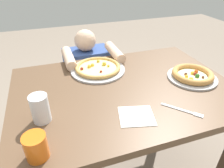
{
  "coord_description": "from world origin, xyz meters",
  "views": [
    {
      "loc": [
        -0.38,
        -0.91,
        1.38
      ],
      "look_at": [
        -0.07,
        0.0,
        0.78
      ],
      "focal_mm": 32.67,
      "sensor_mm": 36.0,
      "label": 1
    }
  ],
  "objects_px": {
    "pizza_near": "(192,75)",
    "fork": "(184,111)",
    "pizza_far": "(98,68)",
    "drink_cup_colored": "(36,147)",
    "water_cup_clear": "(40,108)",
    "diner_seated": "(89,84)"
  },
  "relations": [
    {
      "from": "pizza_far",
      "to": "drink_cup_colored",
      "type": "xyz_separation_m",
      "value": [
        -0.39,
        -0.58,
        0.03
      ]
    },
    {
      "from": "water_cup_clear",
      "to": "fork",
      "type": "bearing_deg",
      "value": -13.08
    },
    {
      "from": "drink_cup_colored",
      "to": "water_cup_clear",
      "type": "height_order",
      "value": "water_cup_clear"
    },
    {
      "from": "water_cup_clear",
      "to": "pizza_near",
      "type": "bearing_deg",
      "value": 6.48
    },
    {
      "from": "pizza_far",
      "to": "drink_cup_colored",
      "type": "height_order",
      "value": "drink_cup_colored"
    },
    {
      "from": "pizza_near",
      "to": "pizza_far",
      "type": "height_order",
      "value": "pizza_near"
    },
    {
      "from": "fork",
      "to": "water_cup_clear",
      "type": "bearing_deg",
      "value": 166.92
    },
    {
      "from": "pizza_far",
      "to": "drink_cup_colored",
      "type": "bearing_deg",
      "value": -123.6
    },
    {
      "from": "drink_cup_colored",
      "to": "diner_seated",
      "type": "distance_m",
      "value": 1.13
    },
    {
      "from": "diner_seated",
      "to": "water_cup_clear",
      "type": "bearing_deg",
      "value": -115.47
    },
    {
      "from": "pizza_near",
      "to": "diner_seated",
      "type": "xyz_separation_m",
      "value": [
        -0.51,
        0.68,
        -0.36
      ]
    },
    {
      "from": "pizza_far",
      "to": "fork",
      "type": "bearing_deg",
      "value": -62.01
    },
    {
      "from": "water_cup_clear",
      "to": "fork",
      "type": "height_order",
      "value": "water_cup_clear"
    },
    {
      "from": "drink_cup_colored",
      "to": "fork",
      "type": "bearing_deg",
      "value": 4.41
    },
    {
      "from": "water_cup_clear",
      "to": "fork",
      "type": "distance_m",
      "value": 0.67
    },
    {
      "from": "drink_cup_colored",
      "to": "water_cup_clear",
      "type": "xyz_separation_m",
      "value": [
        0.02,
        0.2,
        0.02
      ]
    },
    {
      "from": "pizza_near",
      "to": "water_cup_clear",
      "type": "bearing_deg",
      "value": -173.52
    },
    {
      "from": "pizza_near",
      "to": "drink_cup_colored",
      "type": "distance_m",
      "value": 0.95
    },
    {
      "from": "water_cup_clear",
      "to": "pizza_far",
      "type": "bearing_deg",
      "value": 46.37
    },
    {
      "from": "pizza_near",
      "to": "pizza_far",
      "type": "xyz_separation_m",
      "value": [
        -0.52,
        0.28,
        -0.0
      ]
    },
    {
      "from": "pizza_near",
      "to": "fork",
      "type": "xyz_separation_m",
      "value": [
        -0.23,
        -0.25,
        -0.02
      ]
    },
    {
      "from": "drink_cup_colored",
      "to": "fork",
      "type": "height_order",
      "value": "drink_cup_colored"
    }
  ]
}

